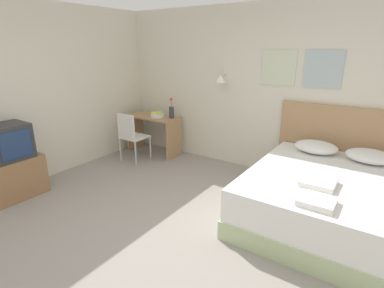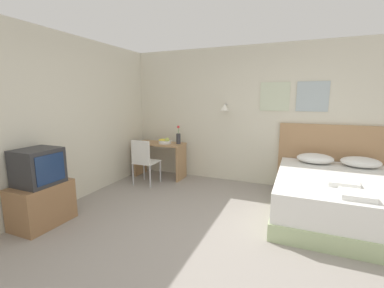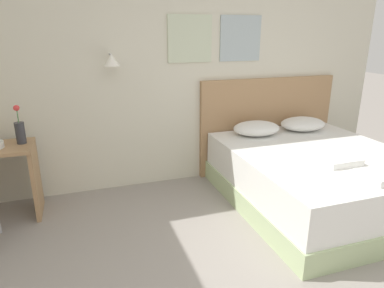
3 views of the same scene
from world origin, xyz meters
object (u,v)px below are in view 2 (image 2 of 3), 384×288
at_px(flower_vase, 178,138).
at_px(folded_towel_near_foot, 342,182).
at_px(television, 38,167).
at_px(bed, 341,198).
at_px(fruit_bowl, 165,142).
at_px(headboard, 335,160).
at_px(tv_stand, 42,204).
at_px(pillow_left, 315,158).
at_px(desk, 160,154).
at_px(desk_chair, 144,159).
at_px(pillow_right, 361,162).
at_px(folded_towel_mid_bed, 357,195).

bearing_deg(flower_vase, folded_towel_near_foot, -20.80).
relative_size(folded_towel_near_foot, television, 0.70).
bearing_deg(bed, fruit_bowl, 167.64).
distance_m(folded_towel_near_foot, television, 3.92).
relative_size(headboard, fruit_bowl, 6.87).
bearing_deg(tv_stand, headboard, 36.98).
distance_m(pillow_left, desk, 2.99).
distance_m(pillow_left, fruit_bowl, 2.84).
bearing_deg(bed, desk_chair, 177.70).
xyz_separation_m(desk_chair, fruit_bowl, (0.17, 0.56, 0.26)).
xyz_separation_m(pillow_left, fruit_bowl, (-2.83, -0.06, 0.11)).
bearing_deg(fruit_bowl, desk, 166.97).
bearing_deg(desk, fruit_bowl, -13.03).
height_order(fruit_bowl, flower_vase, flower_vase).
bearing_deg(flower_vase, bed, -14.89).
bearing_deg(folded_towel_near_foot, desk_chair, 172.32).
xyz_separation_m(pillow_right, fruit_bowl, (-3.49, -0.06, 0.11)).
distance_m(desk, desk_chair, 0.59).
xyz_separation_m(tv_stand, television, (0.00, 0.00, 0.52)).
bearing_deg(folded_towel_mid_bed, headboard, 90.82).
xyz_separation_m(pillow_left, folded_towel_mid_bed, (0.35, -1.51, -0.05)).
xyz_separation_m(bed, flower_vase, (-2.89, 0.77, 0.58)).
bearing_deg(folded_towel_near_foot, headboard, 87.55).
xyz_separation_m(pillow_right, desk_chair, (-3.66, -0.62, -0.15)).
bearing_deg(desk, desk_chair, -91.75).
relative_size(bed, tv_stand, 2.90).
bearing_deg(pillow_right, desk, -179.59).
relative_size(folded_towel_mid_bed, desk, 0.31).
distance_m(pillow_right, folded_towel_near_foot, 1.13).
relative_size(pillow_left, flower_vase, 1.52).
xyz_separation_m(headboard, flower_vase, (-2.89, -0.29, 0.26)).
distance_m(folded_towel_mid_bed, desk, 3.65).
distance_m(headboard, desk_chair, 3.45).
distance_m(bed, television, 4.12).
bearing_deg(headboard, folded_towel_near_foot, -92.45).
height_order(headboard, pillow_left, headboard).
xyz_separation_m(fruit_bowl, television, (-0.54, -2.43, 0.01)).
distance_m(pillow_left, desk_chair, 3.07).
bearing_deg(folded_towel_mid_bed, tv_stand, -165.31).
xyz_separation_m(bed, tv_stand, (-3.70, -1.74, -0.01)).
height_order(bed, fruit_bowl, fruit_bowl).
relative_size(pillow_left, desk_chair, 0.64).
bearing_deg(desk, headboard, 5.64).
bearing_deg(flower_vase, pillow_right, -0.25).
relative_size(pillow_right, desk_chair, 0.64).
relative_size(pillow_right, folded_towel_mid_bed, 1.75).
bearing_deg(fruit_bowl, bed, -12.36).
bearing_deg(pillow_right, tv_stand, -148.31).
relative_size(fruit_bowl, television, 0.55).
bearing_deg(bed, pillow_right, 66.52).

